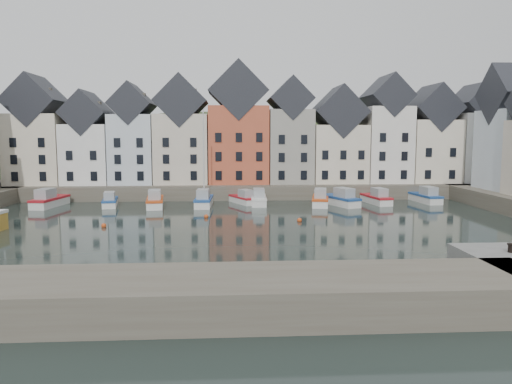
{
  "coord_description": "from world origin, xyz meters",
  "views": [
    {
      "loc": [
        -1.73,
        -46.86,
        9.24
      ],
      "look_at": [
        1.43,
        6.0,
        3.09
      ],
      "focal_mm": 35.0,
      "sensor_mm": 36.0,
      "label": 1
    }
  ],
  "objects": [
    {
      "name": "ground",
      "position": [
        0.0,
        0.0,
        0.0
      ],
      "size": [
        260.0,
        260.0,
        0.0
      ],
      "primitive_type": "plane",
      "color": "black",
      "rests_on": "ground"
    },
    {
      "name": "far_quay",
      "position": [
        0.0,
        30.0,
        1.0
      ],
      "size": [
        90.0,
        16.0,
        2.0
      ],
      "primitive_type": "cube",
      "color": "#51493E",
      "rests_on": "ground"
    },
    {
      "name": "near_wall",
      "position": [
        -10.0,
        -22.0,
        1.0
      ],
      "size": [
        50.0,
        6.0,
        2.0
      ],
      "primitive_type": "cube",
      "color": "#51493E",
      "rests_on": "ground"
    },
    {
      "name": "hillside",
      "position": [
        0.02,
        56.0,
        -17.96
      ],
      "size": [
        153.6,
        70.4,
        64.0
      ],
      "color": "#243219",
      "rests_on": "ground"
    },
    {
      "name": "far_terrace",
      "position": [
        3.21,
        28.0,
        8.88
      ],
      "size": [
        72.37,
        8.16,
        17.78
      ],
      "color": "beige",
      "rests_on": "far_quay"
    },
    {
      "name": "mooring_buoys",
      "position": [
        -4.0,
        5.33,
        0.15
      ],
      "size": [
        20.5,
        5.5,
        0.5
      ],
      "color": "#C14416",
      "rests_on": "ground"
    },
    {
      "name": "boat_a",
      "position": [
        -24.35,
        17.61,
        0.79
      ],
      "size": [
        3.22,
        7.17,
        2.66
      ],
      "rotation": [
        0.0,
        0.0,
        -0.16
      ],
      "color": "silver",
      "rests_on": "ground"
    },
    {
      "name": "boat_b",
      "position": [
        -16.7,
        17.62,
        0.64
      ],
      "size": [
        2.6,
        5.8,
        2.15
      ],
      "rotation": [
        0.0,
        0.0,
        0.16
      ],
      "color": "silver",
      "rests_on": "ground"
    },
    {
      "name": "boat_c",
      "position": [
        -10.82,
        16.59,
        0.75
      ],
      "size": [
        2.76,
        6.75,
        2.52
      ],
      "rotation": [
        0.0,
        0.0,
        0.11
      ],
      "color": "silver",
      "rests_on": "ground"
    },
    {
      "name": "boat_d",
      "position": [
        -4.67,
        16.92,
        0.82
      ],
      "size": [
        2.28,
        6.64,
        12.57
      ],
      "rotation": [
        0.0,
        0.0,
        -0.04
      ],
      "color": "silver",
      "rests_on": "ground"
    },
    {
      "name": "boat_e",
      "position": [
        0.54,
        19.22,
        0.63
      ],
      "size": [
        3.87,
        5.77,
        2.13
      ],
      "rotation": [
        0.0,
        0.0,
        0.43
      ],
      "color": "silver",
      "rests_on": "ground"
    },
    {
      "name": "boat_f",
      "position": [
        2.5,
        18.1,
        0.72
      ],
      "size": [
        2.2,
        6.36,
        2.42
      ],
      "rotation": [
        0.0,
        0.0,
        -0.04
      ],
      "color": "silver",
      "rests_on": "ground"
    },
    {
      "name": "boat_g",
      "position": [
        10.48,
        16.85,
        0.75
      ],
      "size": [
        3.3,
        6.82,
        2.51
      ],
      "rotation": [
        0.0,
        0.0,
        -0.2
      ],
      "color": "silver",
      "rests_on": "ground"
    },
    {
      "name": "boat_h",
      "position": [
        13.1,
        16.73,
        0.78
      ],
      "size": [
        4.5,
        7.08,
        2.6
      ],
      "rotation": [
        0.0,
        0.0,
        0.39
      ],
      "color": "silver",
      "rests_on": "ground"
    },
    {
      "name": "boat_i",
      "position": [
        18.28,
        17.98,
        0.72
      ],
      "size": [
        2.87,
        6.48,
        2.4
      ],
      "rotation": [
        0.0,
        0.0,
        0.15
      ],
      "color": "silver",
      "rests_on": "ground"
    },
    {
      "name": "boat_j",
      "position": [
        25.33,
        18.9,
        0.73
      ],
      "size": [
        2.67,
        6.6,
        2.46
      ],
      "rotation": [
        0.0,
        0.0,
        0.11
      ],
      "color": "silver",
      "rests_on": "ground"
    },
    {
      "name": "mooring_bollard",
      "position": [
        15.75,
        -17.79,
        2.31
      ],
      "size": [
        0.48,
        0.48,
        0.56
      ],
      "color": "black",
      "rests_on": "near_quay"
    }
  ]
}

